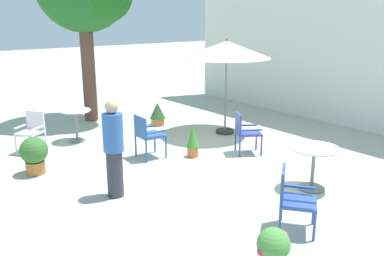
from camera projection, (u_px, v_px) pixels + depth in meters
The scene contains 14 objects.
ground_plane at pixel (202, 164), 8.13m from camera, with size 60.00×60.00×0.00m, color #ACB1A0.
villa_facade at pixel (352, 21), 10.33m from camera, with size 11.10×0.30×5.37m, color silver.
patio_umbrella_0 at pixel (227, 50), 9.70m from camera, with size 2.10×2.10×2.32m.
cafe_table_0 at pixel (76, 120), 9.45m from camera, with size 0.69×0.69×0.74m.
cafe_table_1 at pixel (314, 160), 6.83m from camera, with size 0.83×0.83×0.74m.
patio_chair_0 at pixel (245, 130), 8.61m from camera, with size 0.63×0.65×0.88m.
patio_chair_1 at pixel (292, 196), 5.51m from camera, with size 0.68×0.68×0.88m.
patio_chair_2 at pixel (32, 129), 8.72m from camera, with size 0.64×0.64×0.86m.
patio_chair_3 at pixel (147, 133), 8.32m from camera, with size 0.53×0.52×0.89m.
potted_plant_0 at pixel (34, 154), 7.53m from camera, with size 0.50×0.50×0.71m.
potted_plant_1 at pixel (273, 251), 4.51m from camera, with size 0.37×0.39×0.62m.
potted_plant_3 at pixel (193, 140), 8.45m from camera, with size 0.26×0.26×0.68m.
potted_plant_4 at pixel (158, 113), 10.89m from camera, with size 0.41×0.41×0.61m.
standing_person at pixel (114, 148), 6.48m from camera, with size 0.45×0.45×1.59m.
Camera 1 is at (5.87, -4.91, 2.85)m, focal length 38.48 mm.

